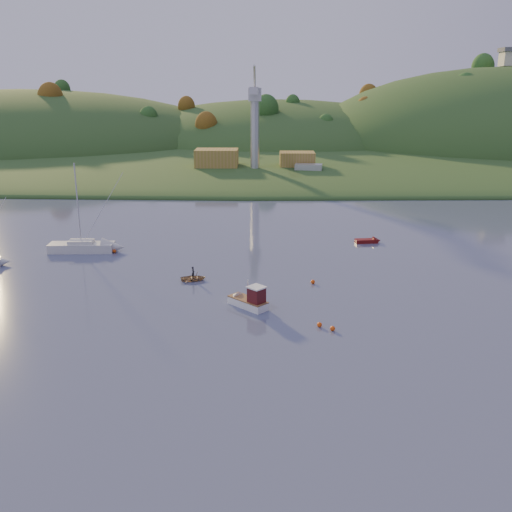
{
  "coord_description": "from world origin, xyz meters",
  "views": [
    {
      "loc": [
        4.32,
        -26.28,
        22.65
      ],
      "look_at": [
        3.44,
        36.84,
        3.9
      ],
      "focal_mm": 40.0,
      "sensor_mm": 36.0,
      "label": 1
    }
  ],
  "objects_px": {
    "sailboat_far": "(81,246)",
    "canoe": "(193,278)",
    "fishing_boat": "(246,299)",
    "red_tender": "(371,241)"
  },
  "relations": [
    {
      "from": "fishing_boat",
      "to": "red_tender",
      "type": "height_order",
      "value": "fishing_boat"
    },
    {
      "from": "canoe",
      "to": "red_tender",
      "type": "distance_m",
      "value": 30.73
    },
    {
      "from": "fishing_boat",
      "to": "canoe",
      "type": "height_order",
      "value": "fishing_boat"
    },
    {
      "from": "fishing_boat",
      "to": "red_tender",
      "type": "xyz_separation_m",
      "value": [
        18.24,
        26.39,
        -0.5
      ]
    },
    {
      "from": "fishing_boat",
      "to": "sailboat_far",
      "type": "relative_size",
      "value": 0.41
    },
    {
      "from": "sailboat_far",
      "to": "canoe",
      "type": "relative_size",
      "value": 4.14
    },
    {
      "from": "canoe",
      "to": "red_tender",
      "type": "xyz_separation_m",
      "value": [
        24.88,
        18.03,
        -0.04
      ]
    },
    {
      "from": "fishing_boat",
      "to": "red_tender",
      "type": "relative_size",
      "value": 1.27
    },
    {
      "from": "fishing_boat",
      "to": "sailboat_far",
      "type": "bearing_deg",
      "value": 3.12
    },
    {
      "from": "fishing_boat",
      "to": "red_tender",
      "type": "distance_m",
      "value": 32.08
    }
  ]
}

